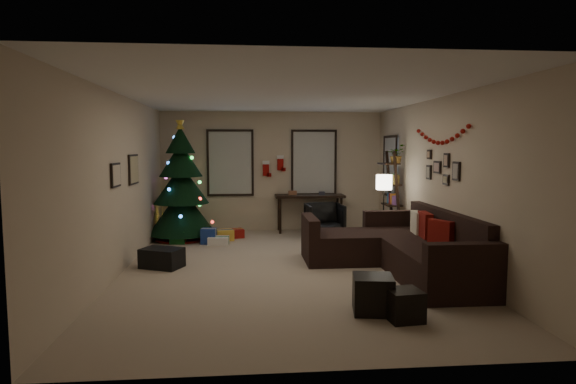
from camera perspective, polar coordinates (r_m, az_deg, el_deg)
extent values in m
plane|color=tan|center=(7.61, -0.35, -9.08)|extent=(7.00, 7.00, 0.00)
plane|color=white|center=(7.41, -0.36, 11.56)|extent=(7.00, 7.00, 0.00)
plane|color=beige|center=(10.88, -1.89, 2.47)|extent=(5.00, 0.00, 5.00)
plane|color=beige|center=(3.93, 3.88, -2.68)|extent=(5.00, 0.00, 5.00)
plane|color=beige|center=(7.61, -19.48, 0.92)|extent=(0.00, 7.00, 7.00)
plane|color=beige|center=(8.00, 17.80, 1.17)|extent=(0.00, 7.00, 7.00)
cube|color=#728CB2|center=(10.83, -6.92, 3.48)|extent=(0.94, 0.02, 1.35)
cube|color=beige|center=(10.83, -6.92, 3.48)|extent=(0.94, 0.03, 1.35)
cube|color=#728CB2|center=(10.93, 3.10, 3.53)|extent=(0.94, 0.02, 1.35)
cube|color=beige|center=(10.93, 3.10, 3.53)|extent=(0.94, 0.03, 1.35)
cube|color=#728CB2|center=(10.37, 12.19, 3.04)|extent=(0.05, 0.27, 1.17)
cube|color=beige|center=(10.37, 12.19, 3.04)|extent=(0.05, 0.45, 1.17)
cylinder|color=black|center=(10.15, -12.54, -4.69)|extent=(0.10, 0.10, 0.30)
cone|color=black|center=(10.08, -12.59, -2.16)|extent=(1.36, 1.36, 0.95)
cone|color=black|center=(10.02, -12.66, 0.96)|extent=(1.12, 1.12, 0.80)
cone|color=black|center=(10.00, -12.72, 3.83)|extent=(0.88, 0.88, 0.70)
cone|color=black|center=(9.99, -12.77, 6.13)|extent=(0.60, 0.60, 0.55)
cylinder|color=maroon|center=(10.17, -12.53, -5.41)|extent=(1.10, 1.10, 0.04)
cube|color=#14591E|center=(9.70, -13.01, -5.31)|extent=(0.30, 0.22, 0.25)
cube|color=navy|center=(9.59, -9.49, -5.22)|extent=(0.28, 0.25, 0.30)
cube|color=maroon|center=(10.16, -6.12, -4.92)|extent=(0.25, 0.30, 0.18)
cube|color=silver|center=(9.49, -8.32, -5.77)|extent=(0.40, 0.30, 0.15)
cube|color=gold|center=(9.87, -7.61, -5.13)|extent=(0.35, 0.28, 0.22)
cube|color=#14591E|center=(10.15, -13.23, -4.75)|extent=(0.26, 0.26, 0.28)
cube|color=black|center=(7.56, 15.61, -7.51)|extent=(1.03, 2.74, 0.48)
cube|color=black|center=(7.63, 18.62, -3.89)|extent=(0.20, 2.74, 0.46)
cube|color=black|center=(6.21, 20.49, -9.16)|extent=(1.03, 0.20, 0.75)
cube|color=black|center=(8.90, 12.27, -4.61)|extent=(1.03, 0.20, 0.75)
cube|color=black|center=(8.09, 6.74, -6.51)|extent=(0.97, 1.03, 0.48)
cube|color=black|center=(7.97, 2.67, -5.66)|extent=(0.18, 1.03, 0.75)
cube|color=maroon|center=(7.29, 17.81, -4.84)|extent=(0.27, 0.42, 0.41)
cube|color=maroon|center=(7.84, 16.09, -4.09)|extent=(0.18, 0.49, 0.47)
cube|color=beige|center=(8.18, 15.17, -3.75)|extent=(0.16, 0.43, 0.42)
cube|color=black|center=(5.70, 10.13, -11.94)|extent=(0.52, 0.52, 0.43)
cube|color=black|center=(5.53, 13.73, -13.01)|extent=(0.40, 0.40, 0.34)
cube|color=black|center=(10.72, 2.61, -0.48)|extent=(1.55, 0.55, 0.06)
cylinder|color=black|center=(10.48, -0.94, -2.93)|extent=(0.06, 0.06, 0.77)
cylinder|color=black|center=(10.92, -1.11, -2.59)|extent=(0.06, 0.06, 0.77)
cylinder|color=black|center=(10.67, 6.39, -2.82)|extent=(0.06, 0.06, 0.77)
cylinder|color=black|center=(11.10, 5.94, -2.49)|extent=(0.06, 0.06, 0.77)
imported|color=black|center=(10.17, 4.39, -3.34)|extent=(0.73, 0.69, 0.72)
cube|color=black|center=(9.45, 12.99, -0.74)|extent=(0.05, 0.05, 1.83)
cube|color=black|center=(9.91, 12.11, -0.44)|extent=(0.05, 0.05, 1.83)
cube|color=black|center=(9.75, 12.30, -3.87)|extent=(0.30, 0.51, 0.03)
cube|color=black|center=(9.69, 12.35, -1.49)|extent=(0.30, 0.51, 0.03)
cube|color=black|center=(9.65, 12.40, 0.91)|extent=(0.30, 0.51, 0.03)
cube|color=black|center=(9.63, 12.45, 3.33)|extent=(0.30, 0.51, 0.03)
imported|color=#4C4C4C|center=(9.49, 12.80, 4.74)|extent=(0.60, 0.60, 0.50)
cylinder|color=black|center=(9.18, 11.28, -6.60)|extent=(0.24, 0.24, 0.03)
cylinder|color=black|center=(9.08, 11.35, -2.90)|extent=(0.03, 0.03, 1.17)
cylinder|color=white|center=(9.01, 11.42, 1.16)|extent=(0.29, 0.29, 0.28)
cube|color=black|center=(8.38, -18.01, 2.59)|extent=(0.04, 0.60, 0.50)
cube|color=tan|center=(8.38, -18.01, 2.59)|extent=(0.01, 0.54, 0.45)
cube|color=black|center=(7.31, -19.94, 1.92)|extent=(0.04, 0.45, 0.35)
cube|color=beige|center=(7.31, -19.94, 1.92)|extent=(0.01, 0.41, 0.31)
cube|color=black|center=(7.43, 19.50, 2.36)|extent=(0.03, 0.22, 0.28)
cube|color=black|center=(7.74, 18.46, 3.61)|extent=(0.03, 0.18, 0.22)
cube|color=black|center=(7.76, 18.39, 1.40)|extent=(0.03, 0.20, 0.16)
cube|color=black|center=(8.07, 17.44, 2.85)|extent=(0.03, 0.26, 0.20)
cube|color=black|center=(8.40, 16.51, 2.28)|extent=(0.03, 0.18, 0.24)
cube|color=black|center=(8.39, 16.56, 4.33)|extent=(0.03, 0.16, 0.16)
cube|color=#990F0C|center=(10.78, -2.66, 2.74)|extent=(0.14, 0.04, 0.30)
cube|color=white|center=(10.78, -2.66, 3.54)|extent=(0.16, 0.05, 0.08)
cube|color=#990F0C|center=(10.79, -2.29, 2.06)|extent=(0.10, 0.04, 0.08)
cube|color=#990F0C|center=(10.83, -0.92, 3.41)|extent=(0.14, 0.04, 0.30)
cube|color=white|center=(10.83, -0.92, 4.20)|extent=(0.16, 0.05, 0.08)
cube|color=#990F0C|center=(10.84, -0.55, 2.72)|extent=(0.10, 0.04, 0.08)
cube|color=black|center=(7.86, -14.86, -7.64)|extent=(0.73, 0.63, 0.31)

